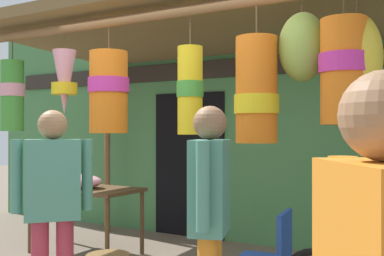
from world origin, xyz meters
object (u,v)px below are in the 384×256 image
folding_chair (272,254)px  vendor_in_orange (210,209)px  shopper_by_bananas (53,199)px  display_table (86,195)px  flower_heap_on_table (81,181)px

folding_chair → vendor_in_orange: vendor_in_orange is taller
folding_chair → shopper_by_bananas: 1.74m
display_table → flower_heap_on_table: flower_heap_on_table is taller
vendor_in_orange → shopper_by_bananas: (-1.25, -0.17, -0.00)m
folding_chair → shopper_by_bananas: bearing=-144.3°
folding_chair → display_table: bearing=164.2°
display_table → vendor_in_orange: 2.98m
display_table → folding_chair: bearing=-15.8°
display_table → flower_heap_on_table: size_ratio=2.27×
display_table → shopper_by_bananas: (1.27, -1.73, 0.25)m
flower_heap_on_table → folding_chair: size_ratio=0.69×
flower_heap_on_table → vendor_in_orange: (2.53, -1.48, 0.09)m
flower_heap_on_table → shopper_by_bananas: shopper_by_bananas is taller
display_table → flower_heap_on_table: bearing=-95.0°
flower_heap_on_table → shopper_by_bananas: 2.09m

